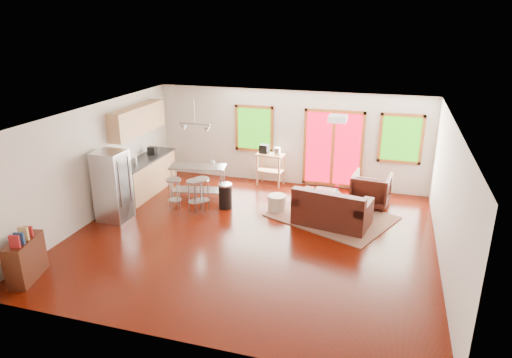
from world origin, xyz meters
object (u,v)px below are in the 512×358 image
(rug, at_px, (332,216))
(ottoman, at_px, (325,198))
(kitchen_cart, at_px, (270,158))
(loveseat, at_px, (332,211))
(island, at_px, (198,176))
(refrigerator, at_px, (113,186))
(coffee_table, at_px, (347,202))
(armchair, at_px, (371,188))

(rug, bearing_deg, ottoman, 111.18)
(ottoman, bearing_deg, kitchen_cart, 149.49)
(loveseat, height_order, island, island)
(refrigerator, bearing_deg, loveseat, 14.20)
(loveseat, distance_m, refrigerator, 4.97)
(coffee_table, xyz_separation_m, kitchen_cart, (-2.27, 1.44, 0.45))
(rug, xyz_separation_m, refrigerator, (-4.78, -1.54, 0.80))
(island, height_order, kitchen_cart, kitchen_cart)
(refrigerator, relative_size, kitchen_cart, 1.43)
(armchair, distance_m, ottoman, 1.15)
(refrigerator, distance_m, kitchen_cart, 4.29)
(rug, height_order, kitchen_cart, kitchen_cart)
(loveseat, distance_m, coffee_table, 0.73)
(ottoman, bearing_deg, loveseat, -74.67)
(island, bearing_deg, rug, -3.10)
(armchair, bearing_deg, island, 17.47)
(loveseat, height_order, refrigerator, refrigerator)
(island, bearing_deg, ottoman, 9.11)
(armchair, height_order, ottoman, armchair)
(ottoman, relative_size, island, 0.37)
(island, bearing_deg, loveseat, -9.98)
(refrigerator, bearing_deg, rug, 19.04)
(rug, height_order, refrigerator, refrigerator)
(armchair, relative_size, island, 0.62)
(refrigerator, bearing_deg, island, 53.58)
(rug, height_order, coffee_table, coffee_table)
(rug, relative_size, loveseat, 1.45)
(ottoman, distance_m, kitchen_cart, 2.06)
(rug, distance_m, armchair, 1.35)
(armchair, xyz_separation_m, ottoman, (-1.07, -0.30, -0.27))
(rug, relative_size, kitchen_cart, 2.28)
(rug, xyz_separation_m, kitchen_cart, (-1.97, 1.70, 0.76))
(ottoman, distance_m, island, 3.25)
(armchair, height_order, island, armchair)
(ottoman, xyz_separation_m, kitchen_cart, (-1.70, 1.00, 0.59))
(coffee_table, relative_size, armchair, 1.06)
(refrigerator, bearing_deg, kitchen_cart, 50.23)
(loveseat, distance_m, island, 3.55)
(loveseat, relative_size, kitchen_cart, 1.56)
(coffee_table, distance_m, island, 3.75)
(kitchen_cart, bearing_deg, ottoman, -30.51)
(loveseat, xyz_separation_m, island, (-3.49, 0.61, 0.26))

